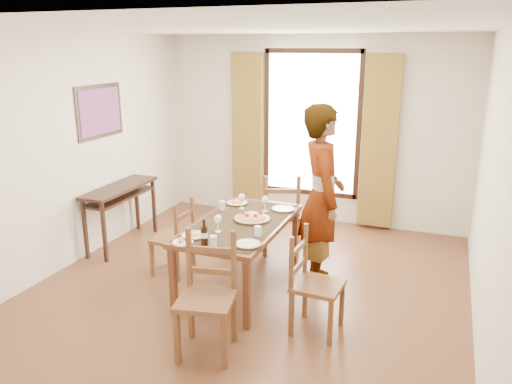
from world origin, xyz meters
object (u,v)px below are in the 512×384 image
(console_table, at_px, (120,195))
(man, at_px, (322,197))
(dining_table, at_px, (240,228))
(pasta_platter, at_px, (252,216))

(console_table, relative_size, man, 0.61)
(console_table, xyz_separation_m, man, (2.70, -0.15, 0.31))
(console_table, bearing_deg, dining_table, -16.33)
(man, distance_m, pasta_platter, 0.77)
(dining_table, distance_m, pasta_platter, 0.18)
(dining_table, relative_size, man, 0.83)
(man, bearing_deg, pasta_platter, 91.33)
(console_table, height_order, man, man)
(pasta_platter, bearing_deg, man, 25.40)
(dining_table, height_order, pasta_platter, pasta_platter)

